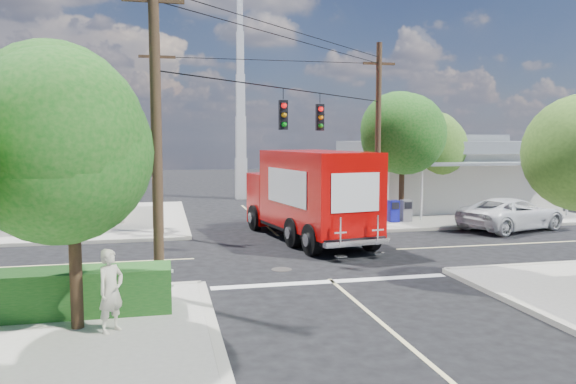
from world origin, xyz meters
name	(u,v)px	position (x,y,z in m)	size (l,w,h in m)	color
ground	(299,254)	(0.00, 0.00, 0.00)	(120.00, 120.00, 0.00)	black
sidewalk_ne	(429,209)	(10.88, 10.88, 0.07)	(14.12, 14.12, 0.14)	gray
sidewalk_nw	(52,221)	(-10.88, 10.88, 0.07)	(14.12, 14.12, 0.14)	gray
road_markings	(309,262)	(0.00, -1.47, 0.01)	(32.00, 32.00, 0.01)	beige
building_ne	(446,172)	(12.50, 11.97, 2.32)	(11.80, 10.20, 4.50)	beige
building_nw	(34,179)	(-12.00, 12.46, 2.22)	(10.80, 10.20, 4.30)	beige
radio_tower	(241,121)	(0.50, 20.00, 5.64)	(0.80, 0.80, 17.00)	silver
tree_sw_front	(71,142)	(-6.99, -7.54, 4.33)	(3.88, 3.78, 6.03)	#422D1C
tree_ne_front	(403,132)	(7.21, 6.76, 4.77)	(4.21, 4.14, 6.66)	#422D1C
tree_ne_back	(429,142)	(9.81, 8.96, 4.19)	(3.77, 3.66, 5.82)	#422D1C
palm_nw_front	(109,125)	(-7.50, 7.50, 5.04)	(3.01, 3.08, 5.59)	#422D1C
palm_nw_back	(70,133)	(-9.50, 9.00, 4.67)	(3.01, 3.08, 5.19)	#422D1C
utility_poles	(251,132)	(-1.58, 1.60, 4.67)	(12.00, 10.68, 9.00)	#473321
picket_fence	(55,285)	(-7.80, -5.60, 0.68)	(5.94, 0.06, 1.00)	silver
hedge_sw	(40,293)	(-8.00, -6.40, 0.69)	(6.20, 1.20, 1.10)	#144716
vending_boxes	(393,211)	(6.50, 6.20, 0.69)	(1.90, 0.50, 1.10)	red
delivery_truck	(309,195)	(1.10, 2.78, 1.97)	(4.22, 9.29, 3.88)	black
parked_car	(512,214)	(11.39, 3.29, 0.77)	(2.57, 5.57, 1.55)	silver
pedestrian	(111,291)	(-6.22, -7.94, 1.07)	(0.68, 0.45, 1.86)	beige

